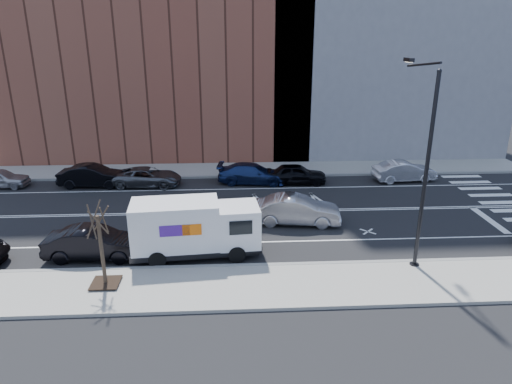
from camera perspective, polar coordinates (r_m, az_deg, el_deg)
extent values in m
plane|color=black|center=(28.04, 0.07, -2.46)|extent=(120.00, 120.00, 0.00)
cube|color=gray|center=(20.13, 1.49, -11.65)|extent=(44.00, 3.60, 0.15)
cube|color=gray|center=(36.32, -0.71, 2.84)|extent=(44.00, 3.60, 0.15)
cube|color=gray|center=(21.68, 1.11, -9.18)|extent=(44.00, 0.25, 0.17)
cube|color=gray|center=(34.60, -0.58, 2.00)|extent=(44.00, 0.25, 0.17)
cube|color=brown|center=(42.08, -12.85, 19.74)|extent=(26.00, 10.00, 22.00)
cube|color=slate|center=(43.77, 15.98, 22.10)|extent=(20.00, 10.00, 26.00)
cylinder|color=black|center=(21.26, 20.45, 1.88)|extent=(0.18, 0.18, 9.00)
cylinder|color=black|center=(22.90, 19.15, -8.66)|extent=(0.44, 0.44, 0.20)
sphere|color=black|center=(20.46, 21.95, 13.84)|extent=(0.20, 0.20, 0.20)
cylinder|color=black|center=(22.01, 20.16, 14.75)|extent=(0.11, 3.49, 0.48)
cube|color=black|center=(23.58, 18.58, 15.40)|extent=(0.25, 0.80, 0.18)
cube|color=#FFF2CC|center=(23.58, 18.55, 15.16)|extent=(0.18, 0.55, 0.03)
cube|color=black|center=(21.09, -18.28, -10.70)|extent=(1.20, 1.20, 0.04)
cylinder|color=#382B1E|center=(20.39, -18.73, -6.99)|extent=(0.16, 0.16, 3.20)
cylinder|color=#382B1E|center=(19.76, -18.46, -3.36)|extent=(0.06, 0.80, 1.44)
cylinder|color=#382B1E|center=(20.02, -18.77, -3.10)|extent=(0.81, 0.31, 1.19)
cylinder|color=#382B1E|center=(20.02, -19.61, -3.20)|extent=(0.58, 0.76, 1.50)
cylinder|color=#382B1E|center=(19.76, -19.83, -3.53)|extent=(0.47, 0.61, 1.37)
cylinder|color=#382B1E|center=(19.60, -19.12, -3.63)|extent=(0.72, 0.29, 1.13)
cube|color=black|center=(22.79, -7.62, -6.84)|extent=(6.25, 2.59, 0.30)
cube|color=silver|center=(22.43, -2.20, -4.07)|extent=(2.14, 2.28, 1.97)
cube|color=black|center=(22.43, 0.34, -3.24)|extent=(0.22, 1.82, 0.93)
cube|color=black|center=(21.33, -1.91, -4.49)|extent=(1.08, 0.13, 0.69)
cube|color=black|center=(23.30, -2.49, -2.36)|extent=(1.08, 0.13, 0.69)
cube|color=black|center=(22.95, 0.24, -6.19)|extent=(0.32, 1.97, 0.34)
cube|color=silver|center=(22.28, -10.05, -3.99)|extent=(4.30, 2.51, 2.26)
cube|color=#47198C|center=(21.21, -10.14, -4.81)|extent=(1.37, 0.14, 0.54)
cube|color=orange|center=(21.19, -8.01, -4.71)|extent=(0.88, 0.10, 0.54)
cube|color=#47198C|center=(23.24, -10.00, -2.59)|extent=(1.37, 0.14, 0.54)
cube|color=orange|center=(23.22, -8.06, -2.50)|extent=(0.88, 0.10, 0.54)
cylinder|color=black|center=(22.00, -2.40, -7.77)|extent=(0.85, 0.35, 0.83)
cylinder|color=black|center=(23.76, -2.89, -5.62)|extent=(0.85, 0.35, 0.83)
cylinder|color=black|center=(22.01, -12.23, -8.23)|extent=(0.85, 0.35, 0.83)
cylinder|color=black|center=(23.76, -11.95, -6.04)|extent=(0.85, 0.35, 0.83)
imported|color=black|center=(34.37, -19.71, 1.92)|extent=(4.81, 1.90, 1.56)
imported|color=#505258|center=(33.43, -13.41, 1.86)|extent=(4.90, 2.51, 1.32)
imported|color=navy|center=(33.08, -0.48, 2.33)|extent=(5.19, 2.61, 1.45)
imported|color=black|center=(33.09, 5.10, 2.27)|extent=(4.36, 1.95, 1.46)
imported|color=silver|center=(35.29, 18.04, 2.49)|extent=(4.67, 2.02, 1.49)
imported|color=#AAA9AE|center=(26.19, 5.14, -2.26)|extent=(5.13, 2.36, 1.63)
imported|color=black|center=(23.57, -19.55, -6.05)|extent=(4.78, 1.85, 1.55)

